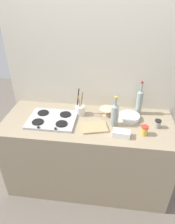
{
  "coord_description": "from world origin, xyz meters",
  "views": [
    {
      "loc": [
        0.23,
        -1.78,
        2.14
      ],
      "look_at": [
        0.0,
        0.0,
        1.02
      ],
      "focal_mm": 33.25,
      "sensor_mm": 36.0,
      "label": 1
    }
  ],
  "objects": [
    {
      "name": "wine_bottle_leftmost",
      "position": [
        0.27,
        -0.02,
        1.03
      ],
      "size": [
        0.07,
        0.07,
        0.32
      ],
      "color": "gray",
      "rests_on": "counter_block"
    },
    {
      "name": "cutting_board",
      "position": [
        0.08,
        -0.1,
        0.91
      ],
      "size": [
        0.29,
        0.24,
        0.02
      ],
      "primitive_type": "cube",
      "rotation": [
        0.0,
        0.0,
        0.27
      ],
      "color": "tan",
      "rests_on": "counter_block"
    },
    {
      "name": "stovetop_hob",
      "position": [
        -0.37,
        -0.02,
        0.91
      ],
      "size": [
        0.5,
        0.39,
        0.04
      ],
      "color": "#B2B2B7",
      "rests_on": "counter_block"
    },
    {
      "name": "ground_plane",
      "position": [
        0.0,
        0.0,
        0.0
      ],
      "size": [
        6.0,
        6.0,
        0.0
      ],
      "primitive_type": "plane",
      "color": "#6B6056",
      "rests_on": "ground"
    },
    {
      "name": "condiment_jar_rear",
      "position": [
        0.57,
        -0.14,
        0.95
      ],
      "size": [
        0.07,
        0.07,
        0.09
      ],
      "color": "gold",
      "rests_on": "counter_block"
    },
    {
      "name": "utensil_crock",
      "position": [
        -0.1,
        0.14,
        0.96
      ],
      "size": [
        0.1,
        0.1,
        0.31
      ],
      "color": "silver",
      "rests_on": "counter_block"
    },
    {
      "name": "condiment_jar_front",
      "position": [
        0.71,
        -0.01,
        0.94
      ],
      "size": [
        0.06,
        0.06,
        0.08
      ],
      "color": "#9E998C",
      "rests_on": "counter_block"
    },
    {
      "name": "backsplash_panel",
      "position": [
        0.0,
        0.38,
        1.1
      ],
      "size": [
        1.9,
        0.06,
        2.2
      ],
      "primitive_type": "cube",
      "color": "beige",
      "rests_on": "ground"
    },
    {
      "name": "counter_block",
      "position": [
        0.0,
        0.0,
        0.45
      ],
      "size": [
        1.8,
        0.7,
        0.9
      ],
      "primitive_type": "cube",
      "color": "tan",
      "rests_on": "ground"
    },
    {
      "name": "mixing_bowl",
      "position": [
        0.19,
        0.15,
        0.95
      ],
      "size": [
        0.17,
        0.17,
        0.08
      ],
      "color": "beige",
      "rests_on": "counter_block"
    },
    {
      "name": "wine_bottle_mid_left",
      "position": [
        0.53,
        0.24,
        1.05
      ],
      "size": [
        0.07,
        0.07,
        0.38
      ],
      "color": "gray",
      "rests_on": "counter_block"
    },
    {
      "name": "butter_dish",
      "position": [
        0.35,
        -0.2,
        0.93
      ],
      "size": [
        0.17,
        0.11,
        0.06
      ],
      "primitive_type": "cube",
      "rotation": [
        0.0,
        0.0,
        -0.1
      ],
      "color": "white",
      "rests_on": "counter_block"
    },
    {
      "name": "plate_stack",
      "position": [
        0.43,
        0.11,
        0.92
      ],
      "size": [
        0.22,
        0.22,
        0.05
      ],
      "color": "white",
      "rests_on": "counter_block"
    }
  ]
}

